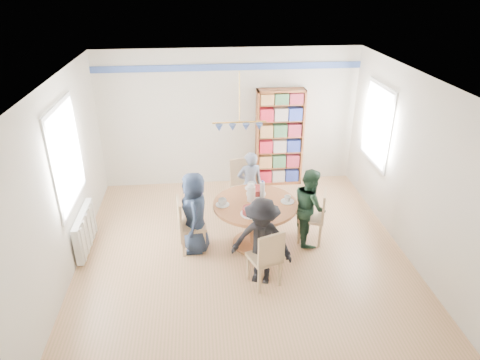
{
  "coord_description": "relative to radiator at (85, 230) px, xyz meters",
  "views": [
    {
      "loc": [
        -0.59,
        -5.48,
        3.97
      ],
      "look_at": [
        0.0,
        0.4,
        1.05
      ],
      "focal_mm": 32.0,
      "sensor_mm": 36.0,
      "label": 1
    }
  ],
  "objects": [
    {
      "name": "person_far",
      "position": [
        2.66,
        0.79,
        0.26
      ],
      "size": [
        0.48,
        0.35,
        1.22
      ],
      "primitive_type": "imported",
      "rotation": [
        0.0,
        0.0,
        3.27
      ],
      "color": "gray",
      "rests_on": "ground"
    },
    {
      "name": "chair_near",
      "position": [
        2.66,
        -1.13,
        0.14
      ],
      "size": [
        0.51,
        0.51,
        0.9
      ],
      "color": "tan",
      "rests_on": "ground"
    },
    {
      "name": "tableware",
      "position": [
        2.6,
        -0.09,
        0.47
      ],
      "size": [
        1.21,
        1.21,
        0.32
      ],
      "color": "white",
      "rests_on": "dining_table"
    },
    {
      "name": "ground",
      "position": [
        2.42,
        -0.3,
        -0.35
      ],
      "size": [
        5.0,
        5.0,
        0.0
      ],
      "primitive_type": "plane",
      "color": "tan"
    },
    {
      "name": "bookshelf",
      "position": [
        3.39,
        2.04,
        0.61
      ],
      "size": [
        0.93,
        0.28,
        1.95
      ],
      "color": "brown",
      "rests_on": "ground"
    },
    {
      "name": "radiator",
      "position": [
        0.0,
        0.0,
        0.0
      ],
      "size": [
        0.12,
        1.0,
        0.6
      ],
      "color": "silver",
      "rests_on": "ground"
    },
    {
      "name": "person_right",
      "position": [
        3.5,
        -0.09,
        0.28
      ],
      "size": [
        0.49,
        0.62,
        1.26
      ],
      "primitive_type": "imported",
      "rotation": [
        0.0,
        0.0,
        1.59
      ],
      "color": "#1B3727",
      "rests_on": "ground"
    },
    {
      "name": "person_left",
      "position": [
        1.7,
        -0.15,
        0.3
      ],
      "size": [
        0.44,
        0.66,
        1.31
      ],
      "primitive_type": "imported",
      "rotation": [
        0.0,
        0.0,
        -1.53
      ],
      "color": "#1A253A",
      "rests_on": "ground"
    },
    {
      "name": "chair_far",
      "position": [
        2.57,
        0.93,
        0.2
      ],
      "size": [
        0.54,
        0.54,
        1.01
      ],
      "color": "tan",
      "rests_on": "ground"
    },
    {
      "name": "person_near",
      "position": [
        2.6,
        -1.01,
        0.3
      ],
      "size": [
        0.96,
        0.74,
        1.3
      ],
      "primitive_type": "imported",
      "rotation": [
        0.0,
        0.0,
        -0.35
      ],
      "color": "black",
      "rests_on": "ground"
    },
    {
      "name": "chair_left",
      "position": [
        1.57,
        -0.16,
        0.15
      ],
      "size": [
        0.44,
        0.44,
        0.9
      ],
      "color": "tan",
      "rests_on": "ground"
    },
    {
      "name": "chair_right",
      "position": [
        3.61,
        -0.11,
        0.14
      ],
      "size": [
        0.5,
        0.5,
        0.9
      ],
      "color": "tan",
      "rests_on": "ground"
    },
    {
      "name": "dining_table",
      "position": [
        2.63,
        -0.12,
        0.21
      ],
      "size": [
        1.3,
        1.3,
        0.75
      ],
      "color": "brown",
      "rests_on": "ground"
    },
    {
      "name": "room_shell",
      "position": [
        2.16,
        0.57,
        1.3
      ],
      "size": [
        5.0,
        5.0,
        5.0
      ],
      "color": "white",
      "rests_on": "ground"
    }
  ]
}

